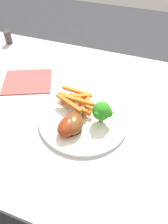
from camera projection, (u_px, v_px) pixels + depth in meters
The scene contains 9 objects.
ground_plane at pixel (87, 197), 1.19m from camera, with size 6.00×6.00×0.00m, color #333338.
dining_table at pixel (88, 129), 0.73m from camera, with size 1.25×0.71×0.74m.
dinner_plate at pixel (84, 118), 0.61m from camera, with size 0.27×0.27×0.01m, color white.
broccoli_floret_front at pixel (102, 111), 0.57m from camera, with size 0.06×0.06×0.07m.
carrot_fries_pile at pixel (76, 101), 0.63m from camera, with size 0.13×0.11×0.04m.
chicken_drumstick_near at pixel (73, 123), 0.57m from camera, with size 0.07×0.13×0.04m.
chicken_drumstick_far at pixel (69, 125), 0.56m from camera, with size 0.06×0.13×0.04m.
napkin at pixel (28, 81), 0.74m from camera, with size 0.17×0.14×0.00m, color #B74C47.
pepper_shaker at pixel (8, 37), 0.92m from camera, with size 0.03×0.03×0.06m, color #423833.
Camera 1 is at (0.14, -0.43, 1.20)m, focal length 32.80 mm.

